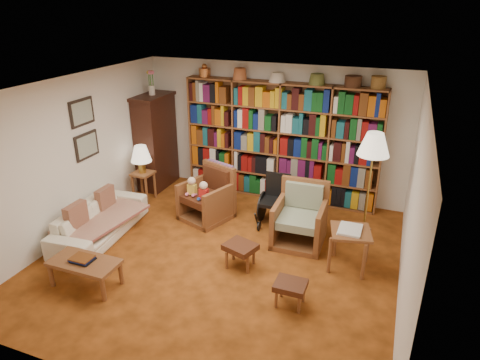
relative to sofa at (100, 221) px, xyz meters
The scene contains 23 objects.
floor 2.07m from the sofa, ahead, with size 5.00×5.00×0.00m, color #A9531A.
ceiling 3.03m from the sofa, ahead, with size 5.00×5.00×0.00m, color white.
wall_back 3.48m from the sofa, 52.11° to the left, with size 5.00×5.00×0.00m, color white.
wall_front 3.28m from the sofa, 49.09° to the right, with size 5.00×5.00×0.00m, color white.
wall_left 1.09m from the sofa, 163.38° to the left, with size 5.00×5.00×0.00m, color white.
wall_right 4.66m from the sofa, ahead, with size 5.00×5.00×0.00m, color white.
bookshelf 3.46m from the sofa, 47.59° to the left, with size 3.60×0.30×2.42m.
curio_cabinet 2.25m from the sofa, 95.49° to the left, with size 0.50×0.95×2.40m.
framed_pictures 1.49m from the sofa, 134.59° to the left, with size 0.03×0.52×0.97m.
sofa is the anchor object (origin of this frame).
sofa_throw 0.06m from the sofa, ahead, with size 0.77×1.44×0.04m, color beige.
cushion_left 0.41m from the sofa, 110.38° to the left, with size 0.12×0.38×0.38m, color maroon.
cushion_right 0.41m from the sofa, 110.38° to the right, with size 0.13×0.40×0.40m, color maroon.
side_table_lamp 1.44m from the sofa, 93.99° to the left, with size 0.38×0.38×0.55m.
table_lamp 1.57m from the sofa, 93.99° to the left, with size 0.38×0.38×0.52m.
armchair_leather 1.83m from the sofa, 43.10° to the left, with size 0.99×0.99×0.94m.
armchair_sage 3.20m from the sofa, 19.00° to the left, with size 0.78×0.81×0.95m.
wheelchair 2.88m from the sofa, 29.83° to the left, with size 0.50×0.70×0.87m.
floor_lamp 4.38m from the sofa, 19.31° to the left, with size 0.47×0.47×1.77m.
side_table_papers 3.89m from the sofa, ahead, with size 0.64×0.64×0.62m.
footstool_a 2.41m from the sofa, ahead, with size 0.51×0.47×0.36m.
footstool_b 3.33m from the sofa, ahead, with size 0.39×0.33×0.33m.
coffee_table 1.31m from the sofa, 60.36° to the right, with size 0.93×0.46×0.43m.
Camera 1 is at (2.21, -4.95, 3.55)m, focal length 32.00 mm.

